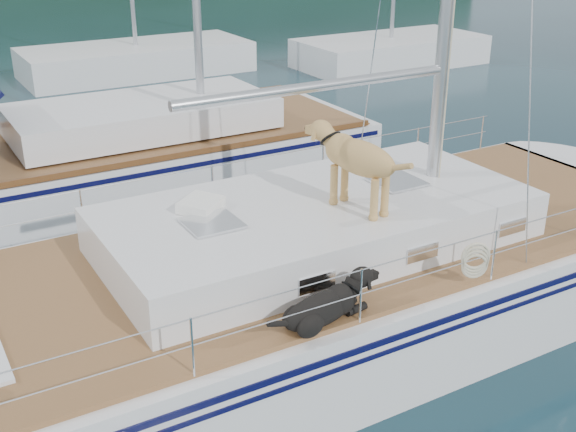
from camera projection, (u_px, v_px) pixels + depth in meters
ground at (262, 346)px, 9.04m from camera, size 120.00×120.00×0.00m
main_sailboat at (268, 298)px, 8.81m from camera, size 12.00×3.84×14.01m
neighbor_sailboat at (90, 167)px, 13.36m from camera, size 11.00×3.50×13.30m
bg_boat_center at (137, 60)px, 23.40m from camera, size 7.20×3.00×11.65m
bg_boat_east at (390, 52)px, 24.71m from camera, size 6.40×3.00×11.65m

